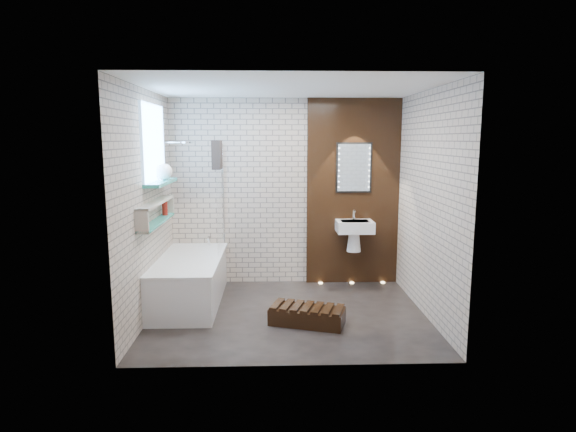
{
  "coord_description": "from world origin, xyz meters",
  "views": [
    {
      "loc": [
        -0.17,
        -5.38,
        2.04
      ],
      "look_at": [
        0.0,
        0.15,
        1.15
      ],
      "focal_mm": 29.78,
      "sensor_mm": 36.0,
      "label": 1
    }
  ],
  "objects_px": {
    "bathtub": "(190,280)",
    "washbasin": "(354,231)",
    "bath_screen": "(220,198)",
    "led_mirror": "(354,168)",
    "walnut_step": "(307,316)"
  },
  "relations": [
    {
      "from": "bath_screen",
      "to": "led_mirror",
      "type": "distance_m",
      "value": 1.89
    },
    {
      "from": "bath_screen",
      "to": "led_mirror",
      "type": "xyz_separation_m",
      "value": [
        1.82,
        0.34,
        0.37
      ]
    },
    {
      "from": "washbasin",
      "to": "led_mirror",
      "type": "xyz_separation_m",
      "value": [
        0.0,
        0.16,
        0.86
      ]
    },
    {
      "from": "led_mirror",
      "to": "walnut_step",
      "type": "xyz_separation_m",
      "value": [
        -0.75,
        -1.54,
        -1.56
      ]
    },
    {
      "from": "walnut_step",
      "to": "bath_screen",
      "type": "bearing_deg",
      "value": 131.7
    },
    {
      "from": "bath_screen",
      "to": "walnut_step",
      "type": "distance_m",
      "value": 2.0
    },
    {
      "from": "washbasin",
      "to": "bathtub",
      "type": "bearing_deg",
      "value": -163.99
    },
    {
      "from": "bathtub",
      "to": "walnut_step",
      "type": "xyz_separation_m",
      "value": [
        1.42,
        -0.76,
        -0.2
      ]
    },
    {
      "from": "bath_screen",
      "to": "washbasin",
      "type": "relative_size",
      "value": 2.41
    },
    {
      "from": "led_mirror",
      "to": "walnut_step",
      "type": "bearing_deg",
      "value": -115.92
    },
    {
      "from": "bathtub",
      "to": "washbasin",
      "type": "height_order",
      "value": "washbasin"
    },
    {
      "from": "bathtub",
      "to": "walnut_step",
      "type": "relative_size",
      "value": 2.13
    },
    {
      "from": "led_mirror",
      "to": "walnut_step",
      "type": "distance_m",
      "value": 2.32
    },
    {
      "from": "bath_screen",
      "to": "led_mirror",
      "type": "height_order",
      "value": "led_mirror"
    },
    {
      "from": "bath_screen",
      "to": "washbasin",
      "type": "bearing_deg",
      "value": 5.78
    }
  ]
}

